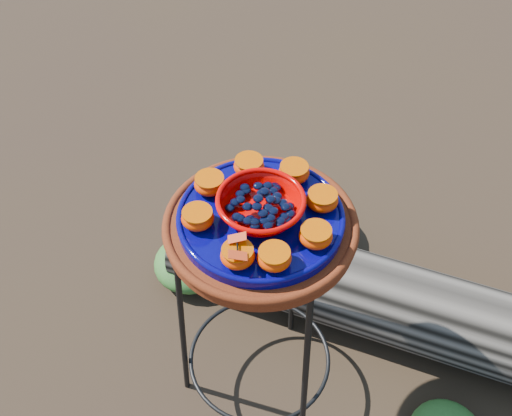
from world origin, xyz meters
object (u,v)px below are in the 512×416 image
at_px(terracotta_saucer, 261,228).
at_px(red_bowl, 261,207).
at_px(cobalt_plate, 261,219).
at_px(plant_stand, 260,319).
at_px(driftwood_log, 386,300).

distance_m(terracotta_saucer, red_bowl, 0.07).
bearing_deg(cobalt_plate, terracotta_saucer, 0.00).
bearing_deg(plant_stand, red_bowl, 0.00).
height_order(red_bowl, driftwood_log, red_bowl).
xyz_separation_m(plant_stand, terracotta_saucer, (0.00, 0.00, 0.37)).
height_order(plant_stand, terracotta_saucer, terracotta_saucer).
bearing_deg(driftwood_log, red_bowl, -124.51).
distance_m(cobalt_plate, red_bowl, 0.04).
bearing_deg(driftwood_log, cobalt_plate, -124.51).
xyz_separation_m(terracotta_saucer, red_bowl, (0.00, 0.00, 0.07)).
xyz_separation_m(red_bowl, driftwood_log, (0.25, 0.37, -0.65)).
xyz_separation_m(plant_stand, cobalt_plate, (0.00, 0.00, 0.40)).
relative_size(plant_stand, driftwood_log, 0.50).
bearing_deg(driftwood_log, plant_stand, -124.51).
relative_size(terracotta_saucer, red_bowl, 2.33).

